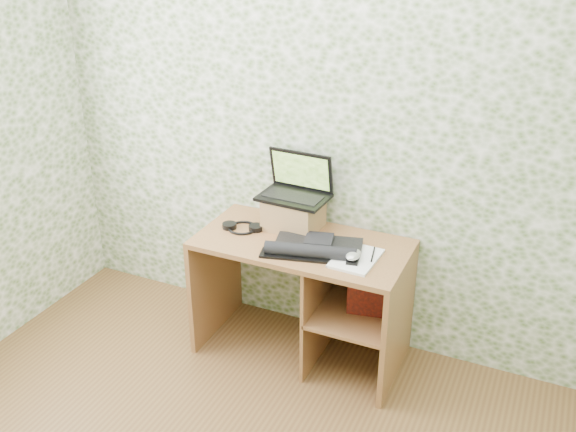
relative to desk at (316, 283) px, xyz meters
The scene contains 10 objects.
wall_back 0.87m from the desk, 105.57° to the left, with size 3.50×3.50×0.00m, color white.
desk is the anchor object (origin of this frame).
riser 0.43m from the desk, 149.50° to the left, with size 0.31×0.26×0.18m, color #A27348.
laptop 0.57m from the desk, 141.25° to the left, with size 0.40×0.29×0.26m.
keyboard 0.32m from the desk, 73.17° to the right, with size 0.55×0.39×0.08m.
headphones 0.54m from the desk, behind, with size 0.24×0.21×0.03m.
notepad 0.39m from the desk, 20.06° to the right, with size 0.22×0.31×0.01m, color white.
mouse 0.42m from the desk, 27.30° to the right, with size 0.07×0.12×0.04m, color silver.
pen 0.45m from the desk, ahead, with size 0.01×0.01×0.16m, color black.
red_box 0.35m from the desk, ahead, with size 0.25×0.08×0.30m, color maroon.
Camera 1 is at (1.25, -1.50, 2.44)m, focal length 40.00 mm.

